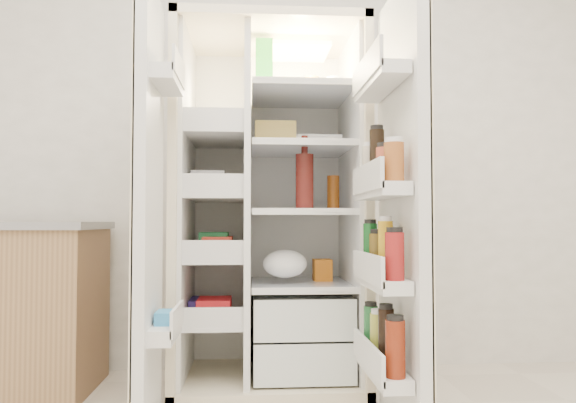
{
  "coord_description": "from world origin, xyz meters",
  "views": [
    {
      "loc": [
        -0.14,
        -1.15,
        0.83
      ],
      "look_at": [
        0.02,
        1.25,
        0.92
      ],
      "focal_mm": 34.0,
      "sensor_mm": 36.0,
      "label": 1
    }
  ],
  "objects": [
    {
      "name": "freezer_door",
      "position": [
        -0.54,
        1.05,
        0.89
      ],
      "size": [
        0.15,
        0.4,
        1.72
      ],
      "color": "silver",
      "rests_on": "floor"
    },
    {
      "name": "fridge_door",
      "position": [
        0.44,
        0.96,
        0.87
      ],
      "size": [
        0.17,
        0.58,
        1.72
      ],
      "color": "silver",
      "rests_on": "floor"
    },
    {
      "name": "refrigerator",
      "position": [
        -0.03,
        1.65,
        0.75
      ],
      "size": [
        0.92,
        0.7,
        1.8
      ],
      "color": "beige",
      "rests_on": "floor"
    },
    {
      "name": "wall_back",
      "position": [
        0.0,
        2.0,
        1.35
      ],
      "size": [
        4.0,
        0.02,
        2.7
      ],
      "primitive_type": "cube",
      "color": "white",
      "rests_on": "floor"
    }
  ]
}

